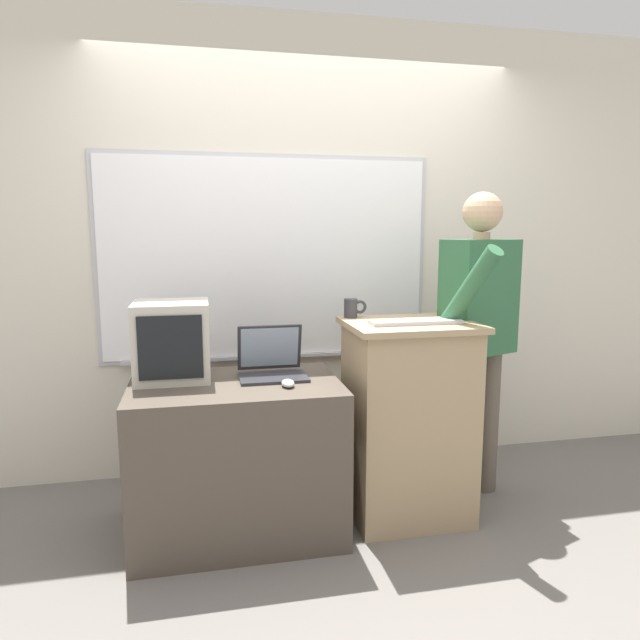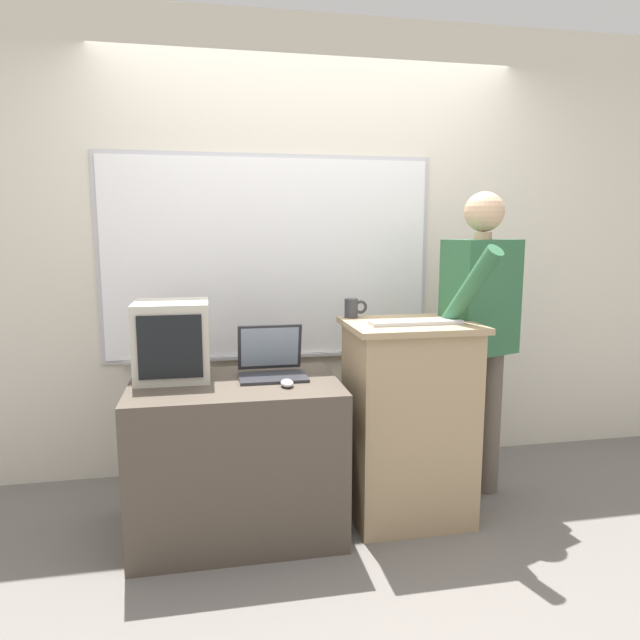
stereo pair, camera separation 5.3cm
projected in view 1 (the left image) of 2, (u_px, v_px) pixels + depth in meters
ground_plane at (357, 556)px, 2.63m from camera, size 30.00×30.00×0.00m
back_wall at (306, 250)px, 3.54m from camera, size 6.40×0.17×2.73m
lectern_podium at (408, 419)px, 2.95m from camera, size 0.64×0.54×1.03m
side_desk at (237, 458)px, 2.80m from camera, size 1.00×0.66×0.76m
person_presenter at (478, 326)px, 3.10m from camera, size 0.58×0.64×1.69m
laptop at (271, 362)px, 2.87m from camera, size 0.33×0.29×0.25m
wireless_keyboard at (416, 322)px, 2.80m from camera, size 0.46×0.11×0.02m
computer_mouse_by_laptop at (288, 383)px, 2.67m from camera, size 0.06×0.10×0.03m
crt_monitor at (172, 341)px, 2.78m from camera, size 0.36×0.35×0.38m
coffee_mug at (352, 308)px, 3.01m from camera, size 0.12×0.07×0.10m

